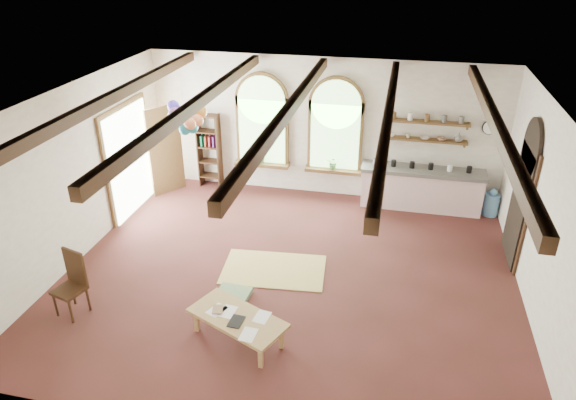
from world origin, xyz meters
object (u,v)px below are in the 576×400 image
(side_chair, at_px, (72,296))
(balloon_cluster, at_px, (184,118))
(kitchen_counter, at_px, (421,188))
(coffee_table, at_px, (237,319))

(side_chair, relative_size, balloon_cluster, 0.95)
(side_chair, bearing_deg, kitchen_counter, 42.21)
(kitchen_counter, xyz_separation_m, balloon_cluster, (-4.70, -1.78, 1.86))
(side_chair, bearing_deg, balloon_cluster, 76.28)
(side_chair, xyz_separation_m, balloon_cluster, (0.78, 3.19, 2.02))
(kitchen_counter, relative_size, balloon_cluster, 2.33)
(coffee_table, height_order, side_chair, side_chair)
(kitchen_counter, distance_m, balloon_cluster, 5.36)
(coffee_table, bearing_deg, kitchen_counter, 61.63)
(balloon_cluster, bearing_deg, coffee_table, -58.09)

